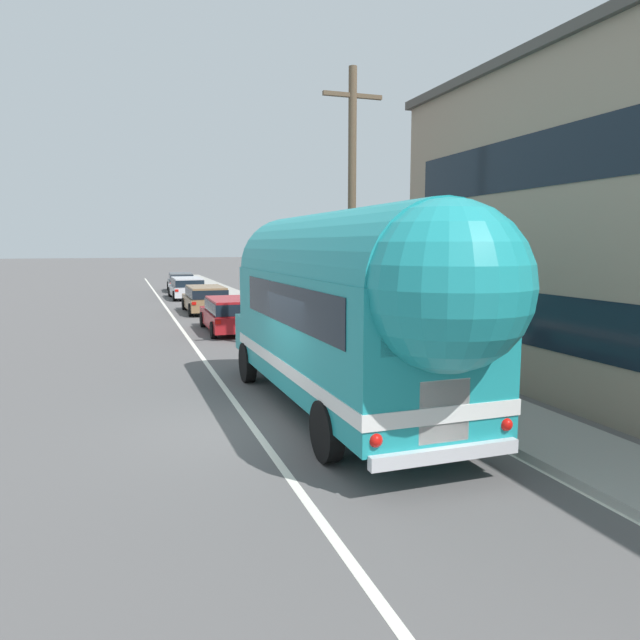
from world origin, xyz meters
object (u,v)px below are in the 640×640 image
Objects in this scene: utility_pole at (352,212)px; painted_bus at (348,305)px; car_second at (206,297)px; car_lead at (231,313)px; car_fourth at (181,281)px; car_third at (187,286)px.

utility_pole is 6.47m from painted_bus.
painted_bus reaches higher than car_second.
car_lead and car_second have the same top height.
utility_pole is 28.58m from car_fourth.
painted_bus is at bearing -89.55° from car_second.
painted_bus is 2.18× the size of car_third.
car_second is (-0.03, 7.02, 0.01)m from car_lead.
car_lead is 7.02m from car_second.
car_third is at bearing 90.51° from car_second.
car_fourth is at bearing 90.02° from painted_bus.
car_second is 14.49m from car_fourth.
utility_pole reaches higher than car_second.
painted_bus is 2.23× the size of car_lead.
car_lead is 21.51m from car_fourth.
car_second is (-0.15, 19.42, -1.51)m from painted_bus.
car_fourth is at bearing 89.71° from car_lead.
car_lead is at bearing -90.29° from car_fourth.
utility_pole is at bearing 67.66° from painted_bus.
utility_pole is at bearing -85.27° from car_fourth.
utility_pole is at bearing -83.41° from car_third.
painted_bus is 12.49m from car_lead.
car_lead and car_third have the same top height.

